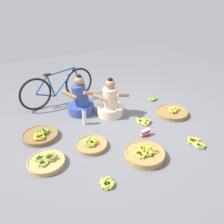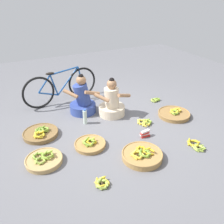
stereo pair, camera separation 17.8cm
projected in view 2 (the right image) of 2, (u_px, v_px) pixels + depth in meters
The scene contains 15 objects.
ground_plane at pixel (107, 124), 4.44m from camera, with size 10.00×10.00×0.00m, color slate.
vendor_woman_front at pixel (112, 103), 4.65m from camera, with size 0.71×0.52×0.77m.
vendor_woman_behind at pixel (82, 100), 4.73m from camera, with size 0.66×0.52×0.81m.
bicycle_leaning at pixel (61, 87), 5.11m from camera, with size 1.69×0.32×0.73m.
banana_basket_mid_right at pixel (142, 155), 3.54m from camera, with size 0.61×0.61×0.17m.
banana_basket_front_center at pixel (41, 133), 4.08m from camera, with size 0.60×0.60×0.15m.
banana_basket_front_left at pixel (90, 144), 3.81m from camera, with size 0.51×0.51×0.14m.
banana_basket_front_right at pixel (174, 114), 4.69m from camera, with size 0.62×0.62×0.14m.
banana_basket_back_right at pixel (44, 160), 3.46m from camera, with size 0.54×0.54×0.15m.
loose_bananas_near_vendor at pixel (155, 100), 5.29m from camera, with size 0.23×0.18×0.08m.
loose_bananas_mid_left at pixel (145, 122), 4.43m from camera, with size 0.28×0.29×0.09m.
loose_bananas_back_left at pixel (102, 183), 3.08m from camera, with size 0.21×0.24×0.09m.
loose_bananas_back_center at pixel (196, 145), 3.80m from camera, with size 0.24×0.37×0.09m.
water_bottle at pixel (85, 117), 4.39m from camera, with size 0.08×0.08×0.30m.
packet_carton_stack at pixel (145, 134), 4.04m from camera, with size 0.17×0.07×0.12m.
Camera 2 is at (-1.63, -3.43, 2.31)m, focal length 38.09 mm.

